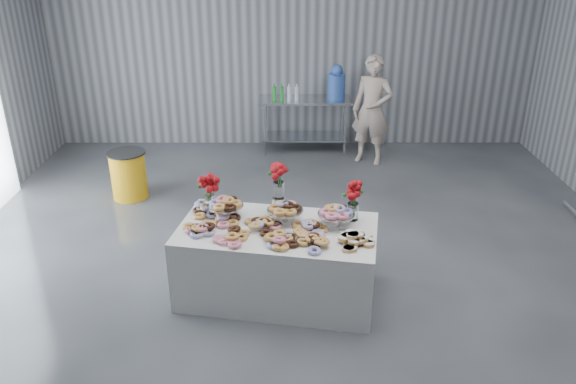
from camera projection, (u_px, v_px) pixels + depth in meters
name	position (u px, v px, depth m)	size (l,w,h in m)	color
ground	(296.00, 289.00, 5.76)	(9.00, 9.00, 0.00)	#34363B
room_walls	(265.00, 23.00, 4.73)	(8.04, 9.04, 4.02)	gray
display_table	(278.00, 261.00, 5.55)	(1.90, 1.00, 0.75)	silver
prep_table	(305.00, 115.00, 9.24)	(1.50, 0.60, 0.90)	silver
donut_mounds	(277.00, 226.00, 5.33)	(1.80, 0.80, 0.09)	gold
cake_stand_left	(226.00, 204.00, 5.56)	(0.36, 0.36, 0.17)	silver
cake_stand_mid	(285.00, 209.00, 5.46)	(0.36, 0.36, 0.17)	silver
cake_stand_right	(336.00, 212.00, 5.38)	(0.36, 0.36, 0.17)	silver
danish_pile	(355.00, 237.00, 5.12)	(0.48, 0.48, 0.11)	silver
bouquet_left	(208.00, 184.00, 5.61)	(0.26, 0.26, 0.42)	white
bouquet_right	(354.00, 192.00, 5.43)	(0.26, 0.26, 0.42)	white
bouquet_center	(279.00, 177.00, 5.56)	(0.26, 0.26, 0.57)	silver
water_jug	(336.00, 83.00, 9.02)	(0.28, 0.28, 0.55)	#3E6CD4
drink_bottles	(285.00, 92.00, 8.97)	(0.54, 0.08, 0.27)	#268C33
person	(372.00, 110.00, 8.69)	(0.62, 0.41, 1.70)	#CC8C93
trash_barrel	(129.00, 175.00, 7.67)	(0.52, 0.52, 0.66)	#EFA914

